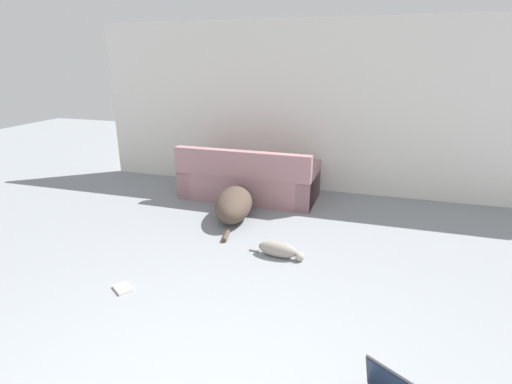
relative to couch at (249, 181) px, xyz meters
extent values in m
cube|color=silver|center=(1.07, 0.69, 1.03)|extent=(7.62, 0.06, 2.57)
cube|color=#A3757A|center=(0.00, 0.04, -0.06)|extent=(2.01, 0.90, 0.41)
cube|color=#A3757A|center=(0.00, -0.34, 0.34)|extent=(2.00, 0.17, 0.38)
cube|color=#A3757A|center=(0.90, 0.03, 0.01)|extent=(0.21, 0.88, 0.55)
cube|color=#A3757A|center=(-0.90, 0.05, 0.01)|extent=(0.21, 0.88, 0.55)
ellipsoid|color=#4C3D33|center=(0.07, -0.85, -0.06)|extent=(0.66, 1.07, 0.40)
sphere|color=black|center=(-0.04, -0.30, -0.15)|extent=(0.27, 0.27, 0.23)
cylinder|color=#4C3D33|center=(0.19, -1.46, -0.23)|extent=(0.10, 0.26, 0.06)
ellipsoid|color=gray|center=(0.89, -1.72, -0.18)|extent=(0.45, 0.21, 0.17)
sphere|color=#A89E93|center=(1.13, -1.74, -0.21)|extent=(0.11, 0.11, 0.10)
cylinder|color=gray|center=(0.62, -1.68, -0.25)|extent=(0.11, 0.04, 0.02)
cube|color=beige|center=(-0.32, -2.77, -0.25)|extent=(0.23, 0.22, 0.02)
camera|label=1|loc=(1.80, -5.45, 1.78)|focal=28.00mm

